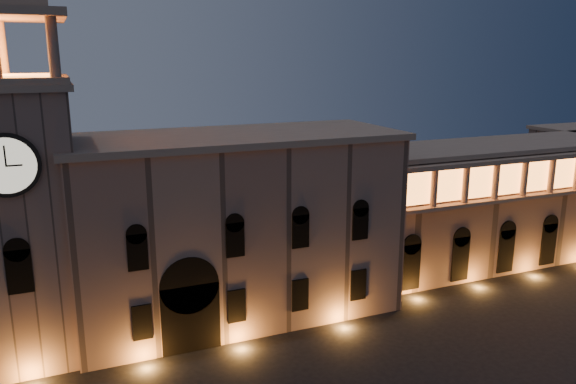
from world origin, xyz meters
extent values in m
cube|color=#886758|center=(-2.00, 22.00, 8.50)|extent=(30.00, 12.00, 17.00)
cube|color=gray|center=(-2.00, 22.00, 17.30)|extent=(30.80, 12.80, 0.60)
cube|color=black|center=(-8.00, 16.60, 3.00)|extent=(5.00, 1.40, 6.00)
cylinder|color=black|center=(-8.00, 16.60, 6.00)|extent=(5.00, 1.40, 5.00)
cube|color=orange|center=(-8.00, 16.40, 2.80)|extent=(4.20, 0.20, 5.00)
cube|color=#886758|center=(-20.50, 21.00, 11.00)|extent=(9.00, 9.00, 22.00)
cube|color=gray|center=(-20.50, 21.00, 22.25)|extent=(9.80, 9.80, 0.50)
cylinder|color=black|center=(-20.50, 16.32, 17.00)|extent=(4.60, 0.35, 4.60)
cylinder|color=beige|center=(-20.50, 16.18, 17.00)|extent=(4.00, 0.12, 4.00)
cube|color=gray|center=(-20.50, 21.00, 22.75)|extent=(9.40, 9.40, 0.50)
cube|color=orange|center=(-20.50, 21.00, 23.05)|extent=(6.80, 6.80, 0.15)
cylinder|color=gray|center=(-16.70, 17.20, 25.10)|extent=(0.76, 0.76, 4.20)
cylinder|color=gray|center=(-20.50, 24.80, 25.10)|extent=(0.76, 0.76, 4.20)
cylinder|color=gray|center=(-16.70, 24.80, 25.10)|extent=(0.76, 0.76, 4.20)
cylinder|color=gray|center=(-16.70, 21.00, 25.10)|extent=(0.76, 0.76, 4.20)
cube|color=#826253|center=(32.00, 24.00, 7.00)|extent=(40.00, 10.00, 14.00)
cube|color=gray|center=(32.00, 24.00, 14.25)|extent=(40.60, 10.60, 0.50)
cube|color=gray|center=(32.00, 18.50, 9.30)|extent=(40.00, 1.20, 0.40)
cube|color=gray|center=(32.00, 18.50, 13.60)|extent=(40.00, 1.40, 0.50)
cube|color=orange|center=(32.00, 19.05, 11.50)|extent=(38.00, 0.15, 3.60)
cylinder|color=gray|center=(14.00, 18.50, 11.50)|extent=(0.70, 0.70, 4.00)
cylinder|color=gray|center=(18.00, 18.50, 11.50)|extent=(0.70, 0.70, 4.00)
cylinder|color=gray|center=(22.00, 18.50, 11.50)|extent=(0.70, 0.70, 4.00)
cylinder|color=gray|center=(26.00, 18.50, 11.50)|extent=(0.70, 0.70, 4.00)
cylinder|color=gray|center=(30.00, 18.50, 11.50)|extent=(0.70, 0.70, 4.00)
cylinder|color=gray|center=(34.00, 18.50, 11.50)|extent=(0.70, 0.70, 4.00)
camera|label=1|loc=(-17.07, -27.07, 24.47)|focal=35.00mm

